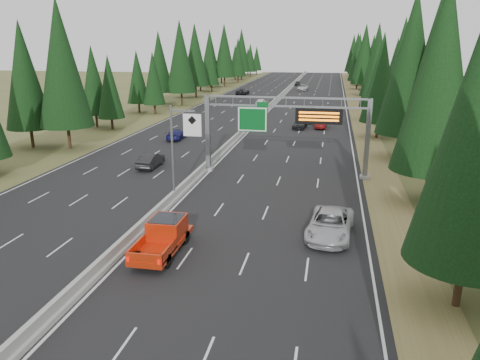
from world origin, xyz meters
name	(u,v)px	position (x,y,z in m)	size (l,w,h in m)	color
road	(266,112)	(0.00, 80.00, 0.04)	(32.00, 260.00, 0.08)	black
shoulder_right	(359,114)	(17.80, 80.00, 0.03)	(3.60, 260.00, 0.06)	olive
shoulder_left	(179,109)	(-17.80, 80.00, 0.03)	(3.60, 260.00, 0.06)	#4F5628
median_barrier	(266,110)	(0.00, 80.00, 0.41)	(0.70, 260.00, 0.85)	gray
sign_gantry	(292,124)	(8.92, 34.88, 5.27)	(16.75, 0.98, 7.80)	slate
hov_sign_pole	(179,147)	(0.58, 24.97, 4.72)	(2.80, 0.50, 8.00)	slate
tree_row_right	(392,65)	(22.03, 72.04, 9.43)	(11.87, 241.45, 18.65)	black
tree_row_left	(129,66)	(-21.86, 66.54, 9.05)	(11.76, 241.86, 18.63)	black
silver_minivan	(330,224)	(12.99, 19.77, 0.95)	(2.89, 6.26, 1.74)	#B0AFB4
red_pickup	(165,234)	(2.65, 15.45, 1.19)	(2.21, 6.18, 2.01)	black
car_ahead_green	(308,117)	(8.74, 68.23, 0.91)	(1.96, 4.86, 1.66)	#135533
car_ahead_dkred	(321,123)	(11.14, 63.14, 0.87)	(1.68, 4.81, 1.59)	#630E0E
car_ahead_dkgrey	(300,124)	(7.93, 62.11, 0.75)	(1.88, 4.63, 1.34)	black
car_ahead_white	(303,88)	(4.27, 124.26, 0.87)	(2.62, 5.68, 1.58)	silver
car_ahead_far	(297,83)	(1.50, 140.59, 0.76)	(1.60, 3.97, 1.35)	black
car_onc_near	(151,160)	(-6.04, 35.00, 0.85)	(1.63, 4.66, 1.54)	black
car_onc_blue	(176,134)	(-8.27, 50.16, 0.78)	(1.95, 4.80, 1.39)	navy
car_onc_white	(261,102)	(-2.18, 88.63, 0.84)	(1.79, 4.44, 1.51)	white
car_onc_far	(243,92)	(-10.28, 109.84, 0.85)	(2.57, 5.58, 1.55)	black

